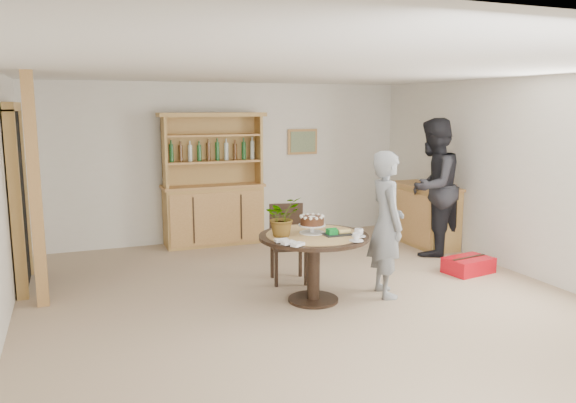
{
  "coord_description": "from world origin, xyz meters",
  "views": [
    {
      "loc": [
        -2.34,
        -5.19,
        2.13
      ],
      "look_at": [
        -0.02,
        0.74,
        1.05
      ],
      "focal_mm": 35.0,
      "sensor_mm": 36.0,
      "label": 1
    }
  ],
  "objects_px": {
    "sideboard": "(424,215)",
    "red_suitcase": "(468,265)",
    "teen_boy": "(386,224)",
    "adult_person": "(433,187)",
    "dining_chair": "(288,238)",
    "dining_table": "(314,248)",
    "hutch": "(213,200)"
  },
  "relations": [
    {
      "from": "sideboard",
      "to": "red_suitcase",
      "type": "height_order",
      "value": "sideboard"
    },
    {
      "from": "teen_boy",
      "to": "adult_person",
      "type": "relative_size",
      "value": 0.84
    },
    {
      "from": "dining_chair",
      "to": "teen_boy",
      "type": "xyz_separation_m",
      "value": [
        0.83,
        -0.93,
        0.29
      ]
    },
    {
      "from": "dining_table",
      "to": "adult_person",
      "type": "xyz_separation_m",
      "value": [
        2.41,
        1.22,
        0.38
      ]
    },
    {
      "from": "dining_table",
      "to": "teen_boy",
      "type": "bearing_deg",
      "value": -6.71
    },
    {
      "from": "dining_table",
      "to": "adult_person",
      "type": "distance_m",
      "value": 2.73
    },
    {
      "from": "sideboard",
      "to": "dining_table",
      "type": "relative_size",
      "value": 1.05
    },
    {
      "from": "dining_chair",
      "to": "adult_person",
      "type": "xyz_separation_m",
      "value": [
        2.4,
        0.4,
        0.45
      ]
    },
    {
      "from": "hutch",
      "to": "red_suitcase",
      "type": "distance_m",
      "value": 3.89
    },
    {
      "from": "teen_boy",
      "to": "red_suitcase",
      "type": "relative_size",
      "value": 2.51
    },
    {
      "from": "sideboard",
      "to": "adult_person",
      "type": "bearing_deg",
      "value": -114.93
    },
    {
      "from": "hutch",
      "to": "teen_boy",
      "type": "height_order",
      "value": "hutch"
    },
    {
      "from": "dining_table",
      "to": "red_suitcase",
      "type": "xyz_separation_m",
      "value": [
        2.31,
        0.25,
        -0.5
      ]
    },
    {
      "from": "dining_table",
      "to": "adult_person",
      "type": "bearing_deg",
      "value": 26.91
    },
    {
      "from": "adult_person",
      "to": "dining_chair",
      "type": "bearing_deg",
      "value": -20.52
    },
    {
      "from": "adult_person",
      "to": "dining_table",
      "type": "bearing_deg",
      "value": -3.01
    },
    {
      "from": "sideboard",
      "to": "dining_chair",
      "type": "bearing_deg",
      "value": -160.9
    },
    {
      "from": "teen_boy",
      "to": "red_suitcase",
      "type": "bearing_deg",
      "value": -65.76
    },
    {
      "from": "sideboard",
      "to": "dining_chair",
      "type": "relative_size",
      "value": 1.33
    },
    {
      "from": "sideboard",
      "to": "dining_chair",
      "type": "height_order",
      "value": "dining_chair"
    },
    {
      "from": "adult_person",
      "to": "teen_boy",
      "type": "bearing_deg",
      "value": 10.36
    },
    {
      "from": "dining_chair",
      "to": "sideboard",
      "type": "bearing_deg",
      "value": 30.91
    },
    {
      "from": "teen_boy",
      "to": "dining_table",
      "type": "bearing_deg",
      "value": 94.12
    },
    {
      "from": "hutch",
      "to": "adult_person",
      "type": "height_order",
      "value": "hutch"
    },
    {
      "from": "dining_chair",
      "to": "teen_boy",
      "type": "distance_m",
      "value": 1.28
    },
    {
      "from": "sideboard",
      "to": "teen_boy",
      "type": "xyz_separation_m",
      "value": [
        -1.8,
        -1.84,
        0.35
      ]
    },
    {
      "from": "dining_chair",
      "to": "hutch",
      "type": "bearing_deg",
      "value": 112.43
    },
    {
      "from": "sideboard",
      "to": "dining_table",
      "type": "distance_m",
      "value": 3.18
    },
    {
      "from": "adult_person",
      "to": "red_suitcase",
      "type": "relative_size",
      "value": 3.0
    },
    {
      "from": "dining_table",
      "to": "dining_chair",
      "type": "relative_size",
      "value": 1.27
    },
    {
      "from": "dining_table",
      "to": "red_suitcase",
      "type": "distance_m",
      "value": 2.38
    },
    {
      "from": "hutch",
      "to": "adult_person",
      "type": "relative_size",
      "value": 1.03
    }
  ]
}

